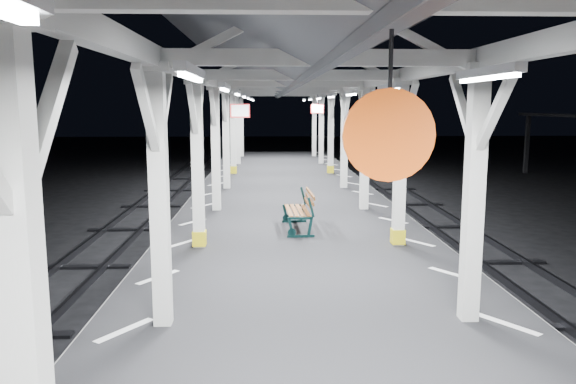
{
  "coord_description": "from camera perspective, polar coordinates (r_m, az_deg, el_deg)",
  "views": [
    {
      "loc": [
        -0.66,
        -8.99,
        3.81
      ],
      "look_at": [
        -0.25,
        1.36,
        2.2
      ],
      "focal_mm": 35.0,
      "sensor_mm": 36.0,
      "label": 1
    }
  ],
  "objects": [
    {
      "name": "bench_mid",
      "position": [
        12.74,
        1.38,
        -1.76
      ],
      "size": [
        0.67,
        1.65,
        0.88
      ],
      "rotation": [
        0.0,
        0.0,
        0.04
      ],
      "color": "black",
      "rests_on": "platform"
    },
    {
      "name": "hazard_stripes_left",
      "position": [
        9.58,
        -13.06,
        -8.43
      ],
      "size": [
        1.0,
        48.0,
        0.01
      ],
      "primitive_type": "cube",
      "color": "silver",
      "rests_on": "platform"
    },
    {
      "name": "platform",
      "position": [
        9.6,
        1.86,
        -11.34
      ],
      "size": [
        6.0,
        50.0,
        1.0
      ],
      "primitive_type": "cube",
      "color": "black",
      "rests_on": "ground"
    },
    {
      "name": "hazard_stripes_right",
      "position": [
        9.91,
        16.29,
        -7.97
      ],
      "size": [
        1.0,
        48.0,
        0.01
      ],
      "primitive_type": "cube",
      "color": "silver",
      "rests_on": "platform"
    },
    {
      "name": "canopy",
      "position": [
        9.02,
        2.0,
        13.63
      ],
      "size": [
        5.4,
        49.0,
        4.65
      ],
      "color": "silver",
      "rests_on": "platform"
    },
    {
      "name": "ground",
      "position": [
        9.78,
        1.84,
        -14.09
      ],
      "size": [
        120.0,
        120.0,
        0.0
      ],
      "primitive_type": "plane",
      "color": "black",
      "rests_on": "ground"
    },
    {
      "name": "track_left",
      "position": [
        10.66,
        -26.82,
        -12.65
      ],
      "size": [
        2.2,
        60.0,
        0.16
      ],
      "color": "#2D2D33",
      "rests_on": "ground"
    }
  ]
}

